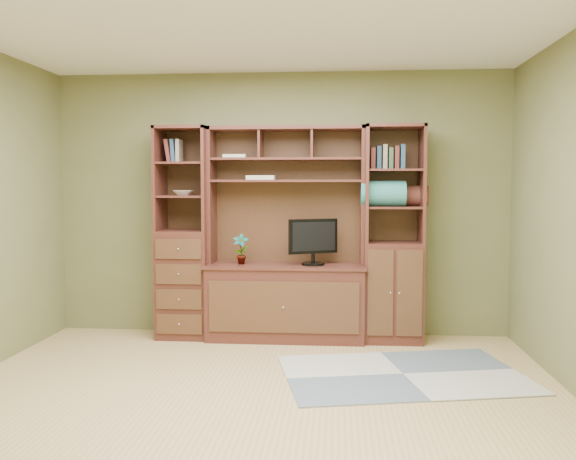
# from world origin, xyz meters

# --- Properties ---
(room) EXTENTS (4.60, 4.10, 2.64)m
(room) POSITION_xyz_m (0.00, 0.00, 1.30)
(room) COLOR tan
(room) RESTS_ON ground
(center_hutch) EXTENTS (1.54, 0.53, 2.05)m
(center_hutch) POSITION_xyz_m (0.08, 1.73, 1.02)
(center_hutch) COLOR #482119
(center_hutch) RESTS_ON ground
(left_tower) EXTENTS (0.50, 0.45, 2.05)m
(left_tower) POSITION_xyz_m (-0.92, 1.77, 1.02)
(left_tower) COLOR #482119
(left_tower) RESTS_ON ground
(right_tower) EXTENTS (0.55, 0.45, 2.05)m
(right_tower) POSITION_xyz_m (1.10, 1.77, 1.02)
(right_tower) COLOR #482119
(right_tower) RESTS_ON ground
(rug) EXTENTS (2.06, 1.59, 0.01)m
(rug) POSITION_xyz_m (1.09, 0.69, 0.01)
(rug) COLOR gray
(rug) RESTS_ON ground
(monitor) EXTENTS (0.54, 0.42, 0.60)m
(monitor) POSITION_xyz_m (0.34, 1.70, 1.03)
(monitor) COLOR black
(monitor) RESTS_ON center_hutch
(orchid) EXTENTS (0.15, 0.10, 0.29)m
(orchid) POSITION_xyz_m (-0.35, 1.70, 0.88)
(orchid) COLOR #AB5D3A
(orchid) RESTS_ON center_hutch
(magazines) EXTENTS (0.27, 0.20, 0.04)m
(magazines) POSITION_xyz_m (-0.17, 1.82, 1.56)
(magazines) COLOR beige
(magazines) RESTS_ON center_hutch
(bowl) EXTENTS (0.20, 0.20, 0.05)m
(bowl) POSITION_xyz_m (-0.92, 1.77, 1.41)
(bowl) COLOR beige
(bowl) RESTS_ON left_tower
(blanket_teal) EXTENTS (0.41, 0.24, 0.24)m
(blanket_teal) POSITION_xyz_m (1.00, 1.73, 1.41)
(blanket_teal) COLOR #2E7973
(blanket_teal) RESTS_ON right_tower
(blanket_red) EXTENTS (0.35, 0.20, 0.20)m
(blanket_red) POSITION_xyz_m (1.26, 1.85, 1.39)
(blanket_red) COLOR brown
(blanket_red) RESTS_ON right_tower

